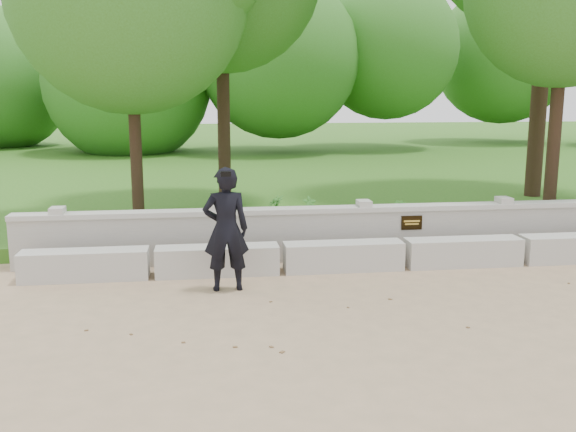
% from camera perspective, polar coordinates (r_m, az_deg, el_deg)
% --- Properties ---
extents(ground, '(80.00, 80.00, 0.00)m').
position_cam_1_polar(ground, '(8.89, 13.99, -7.72)').
color(ground, tan).
rests_on(ground, ground).
extents(lawn, '(40.00, 22.00, 0.25)m').
position_cam_1_polar(lawn, '(22.20, 0.68, 4.04)').
color(lawn, '#286216').
rests_on(lawn, ground).
extents(concrete_bench, '(11.90, 0.45, 0.45)m').
position_cam_1_polar(concrete_bench, '(10.54, 10.27, -3.35)').
color(concrete_bench, '#BAB8B0').
rests_on(concrete_bench, ground).
extents(parapet_wall, '(12.50, 0.35, 0.90)m').
position_cam_1_polar(parapet_wall, '(11.13, 9.21, -1.28)').
color(parapet_wall, '#AFADA5').
rests_on(parapet_wall, ground).
extents(man_main, '(0.66, 0.59, 1.78)m').
position_cam_1_polar(man_main, '(9.11, -5.54, -1.18)').
color(man_main, black).
rests_on(man_main, ground).
extents(shrub_a, '(0.33, 0.27, 0.55)m').
position_cam_1_polar(shrub_a, '(12.56, 1.94, 0.53)').
color(shrub_a, '#357327').
rests_on(shrub_a, lawn).
extents(shrub_b, '(0.42, 0.41, 0.60)m').
position_cam_1_polar(shrub_b, '(11.88, 10.00, -0.12)').
color(shrub_b, '#357327').
rests_on(shrub_b, lawn).
extents(shrub_d, '(0.42, 0.45, 0.67)m').
position_cam_1_polar(shrub_d, '(11.91, -1.08, 0.26)').
color(shrub_d, '#357327').
rests_on(shrub_d, lawn).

